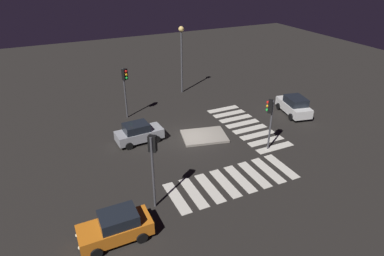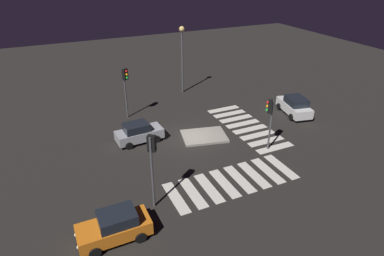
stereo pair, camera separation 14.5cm
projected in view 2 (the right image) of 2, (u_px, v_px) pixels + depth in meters
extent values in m
plane|color=black|center=(192.00, 139.00, 26.86)|extent=(80.00, 80.00, 0.00)
cube|color=gray|center=(204.00, 136.00, 27.08)|extent=(4.07, 3.40, 0.18)
cube|color=#9EA0A5|center=(139.00, 134.00, 26.21)|extent=(3.76, 1.77, 0.75)
cube|color=black|center=(136.00, 127.00, 25.80)|extent=(1.96, 1.53, 0.61)
cylinder|color=black|center=(150.00, 131.00, 27.45)|extent=(0.60, 0.25, 0.59)
cylinder|color=black|center=(157.00, 139.00, 26.24)|extent=(0.60, 0.25, 0.59)
cylinder|color=black|center=(123.00, 137.00, 26.50)|extent=(0.60, 0.25, 0.59)
cylinder|color=black|center=(129.00, 146.00, 25.29)|extent=(0.60, 0.25, 0.59)
sphere|color=#F2EABF|center=(158.00, 127.00, 27.30)|extent=(0.20, 0.20, 0.20)
sphere|color=#F2EABF|center=(162.00, 132.00, 26.62)|extent=(0.20, 0.20, 0.20)
cube|color=orange|center=(114.00, 229.00, 17.06)|extent=(3.75, 1.62, 0.77)
cube|color=black|center=(117.00, 218.00, 16.82)|extent=(1.92, 1.47, 0.62)
cylinder|color=black|center=(95.00, 253.00, 16.15)|extent=(0.60, 0.22, 0.60)
cylinder|color=black|center=(90.00, 231.00, 17.41)|extent=(0.60, 0.22, 0.60)
cylinder|color=black|center=(141.00, 237.00, 17.02)|extent=(0.60, 0.22, 0.60)
cylinder|color=black|center=(132.00, 218.00, 18.29)|extent=(0.60, 0.22, 0.60)
sphere|color=#F2EABF|center=(79.00, 247.00, 16.01)|extent=(0.20, 0.20, 0.20)
sphere|color=#F2EABF|center=(76.00, 235.00, 16.72)|extent=(0.20, 0.20, 0.20)
cube|color=silver|center=(294.00, 107.00, 30.80)|extent=(2.52, 4.27, 0.82)
cube|color=black|center=(296.00, 101.00, 30.24)|extent=(1.96, 2.33, 0.66)
cylinder|color=black|center=(279.00, 106.00, 31.88)|extent=(0.36, 0.68, 0.64)
cylinder|color=black|center=(295.00, 105.00, 32.21)|extent=(0.36, 0.68, 0.64)
cylinder|color=black|center=(292.00, 117.00, 29.73)|extent=(0.36, 0.68, 0.64)
cylinder|color=black|center=(308.00, 116.00, 30.06)|extent=(0.36, 0.68, 0.64)
sphere|color=#F2EABF|center=(280.00, 100.00, 32.40)|extent=(0.21, 0.21, 0.21)
sphere|color=#F2EABF|center=(289.00, 99.00, 32.59)|extent=(0.21, 0.21, 0.21)
cylinder|color=#47474C|center=(152.00, 174.00, 18.55)|extent=(0.14, 0.14, 4.68)
cube|color=black|center=(152.00, 143.00, 17.84)|extent=(0.54, 0.53, 0.96)
sphere|color=red|center=(153.00, 137.00, 17.87)|extent=(0.22, 0.22, 0.22)
sphere|color=orange|center=(153.00, 142.00, 18.01)|extent=(0.22, 0.22, 0.22)
sphere|color=green|center=(153.00, 146.00, 18.15)|extent=(0.22, 0.22, 0.22)
cylinder|color=#47474C|center=(126.00, 94.00, 29.45)|extent=(0.14, 0.14, 4.65)
cube|color=black|center=(125.00, 74.00, 28.50)|extent=(0.54, 0.50, 0.96)
sphere|color=red|center=(126.00, 71.00, 28.26)|extent=(0.22, 0.22, 0.22)
sphere|color=orange|center=(127.00, 75.00, 28.40)|extent=(0.22, 0.22, 0.22)
sphere|color=green|center=(127.00, 78.00, 28.54)|extent=(0.22, 0.22, 0.22)
cylinder|color=#47474C|center=(270.00, 126.00, 24.50)|extent=(0.14, 0.14, 4.04)
cube|color=black|center=(270.00, 107.00, 23.83)|extent=(0.53, 0.54, 0.96)
sphere|color=red|center=(268.00, 102.00, 23.74)|extent=(0.22, 0.22, 0.22)
sphere|color=orange|center=(267.00, 106.00, 23.88)|extent=(0.22, 0.22, 0.22)
sphere|color=green|center=(267.00, 110.00, 24.02)|extent=(0.22, 0.22, 0.22)
cylinder|color=#47474C|center=(182.00, 63.00, 34.66)|extent=(0.18, 0.18, 6.58)
sphere|color=#F9D172|center=(182.00, 29.00, 33.05)|extent=(0.56, 0.56, 0.56)
cube|color=silver|center=(176.00, 198.00, 20.27)|extent=(0.70, 3.20, 0.02)
cube|color=silver|center=(193.00, 193.00, 20.70)|extent=(0.70, 3.20, 0.02)
cube|color=silver|center=(209.00, 188.00, 21.13)|extent=(0.70, 3.20, 0.02)
cube|color=silver|center=(225.00, 183.00, 21.56)|extent=(0.70, 3.20, 0.02)
cube|color=silver|center=(240.00, 179.00, 21.99)|extent=(0.70, 3.20, 0.02)
cube|color=silver|center=(254.00, 175.00, 22.42)|extent=(0.70, 3.20, 0.02)
cube|color=silver|center=(268.00, 171.00, 22.85)|extent=(0.70, 3.20, 0.02)
cube|color=silver|center=(281.00, 167.00, 23.28)|extent=(0.70, 3.20, 0.02)
cube|color=silver|center=(275.00, 148.00, 25.57)|extent=(3.20, 0.70, 0.02)
cube|color=silver|center=(266.00, 141.00, 26.50)|extent=(3.20, 0.70, 0.02)
cube|color=silver|center=(258.00, 135.00, 27.42)|extent=(3.20, 0.70, 0.02)
cube|color=silver|center=(250.00, 129.00, 28.35)|extent=(3.20, 0.70, 0.02)
cube|color=silver|center=(243.00, 124.00, 29.28)|extent=(3.20, 0.70, 0.02)
cube|color=silver|center=(236.00, 119.00, 30.20)|extent=(3.20, 0.70, 0.02)
cube|color=silver|center=(229.00, 114.00, 31.13)|extent=(3.20, 0.70, 0.02)
cube|color=silver|center=(223.00, 109.00, 32.05)|extent=(3.20, 0.70, 0.02)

